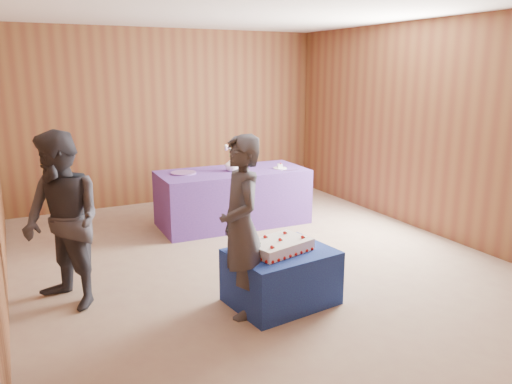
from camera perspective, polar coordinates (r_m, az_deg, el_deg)
ground at (r=5.65m, az=-0.08°, el=-7.82°), size 6.00×6.00×0.00m
room_shell at (r=5.26m, az=-0.08°, el=10.76°), size 5.04×6.04×2.72m
cake_table at (r=4.62m, az=2.88°, el=-9.63°), size 0.98×0.80×0.50m
serving_table at (r=6.85m, az=-2.66°, el=-0.62°), size 2.03×0.96×0.75m
sheet_cake at (r=4.50m, az=2.58°, el=-6.15°), size 0.66×0.52×0.13m
vase at (r=6.73m, az=-2.77°, el=3.23°), size 0.22×0.22×0.19m
flower_spray at (r=6.69m, az=-2.79°, el=5.16°), size 0.21×0.21×0.16m
platter at (r=6.63m, az=-8.29°, el=2.17°), size 0.43×0.43×0.02m
plate at (r=6.91m, az=2.75°, el=2.74°), size 0.19×0.19×0.01m
cake_slice at (r=6.90m, az=2.76°, el=3.02°), size 0.07×0.06×0.07m
knife at (r=6.78m, az=3.86°, el=2.48°), size 0.26×0.06×0.00m
guest_left at (r=4.24m, az=-1.71°, el=-4.01°), size 0.47×0.63×1.58m
guest_right at (r=4.68m, az=-21.22°, el=-3.14°), size 0.89×0.96×1.59m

